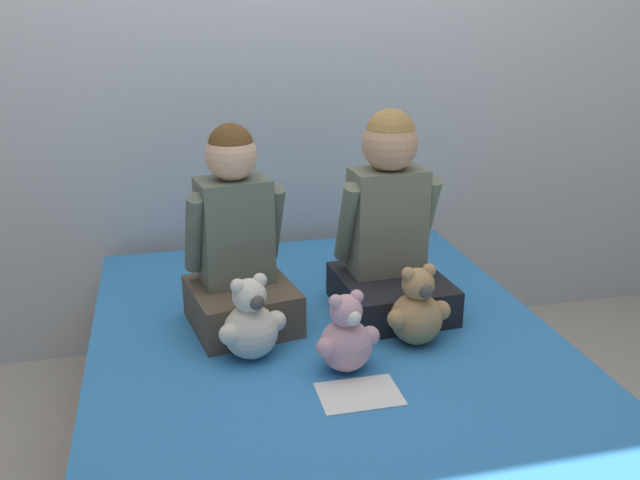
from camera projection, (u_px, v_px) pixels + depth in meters
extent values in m
cube|color=silver|center=(269.00, 43.00, 2.62)|extent=(8.00, 0.06, 2.50)
cube|color=#997F60|center=(336.00, 459.00, 2.04)|extent=(1.40, 1.95, 0.23)
cube|color=silver|center=(336.00, 397.00, 1.96)|extent=(1.37, 1.91, 0.20)
cube|color=#337FC6|center=(337.00, 362.00, 1.92)|extent=(1.38, 1.93, 0.03)
cube|color=brown|center=(242.00, 306.00, 2.08)|extent=(0.35, 0.36, 0.13)
cube|color=#5B6656|center=(235.00, 231.00, 2.04)|extent=(0.23, 0.18, 0.32)
sphere|color=#DBAD89|center=(231.00, 155.00, 1.96)|extent=(0.15, 0.15, 0.15)
sphere|color=brown|center=(231.00, 146.00, 1.95)|extent=(0.13, 0.13, 0.13)
cylinder|color=#5B6656|center=(195.00, 234.00, 1.99)|extent=(0.08, 0.15, 0.26)
cylinder|color=#5B6656|center=(273.00, 223.00, 2.08)|extent=(0.08, 0.15, 0.26)
cube|color=black|center=(391.00, 293.00, 2.19)|extent=(0.35, 0.39, 0.12)
cube|color=slate|center=(387.00, 221.00, 2.16)|extent=(0.24, 0.15, 0.34)
sphere|color=tan|center=(390.00, 144.00, 2.07)|extent=(0.17, 0.17, 0.17)
sphere|color=#A37A42|center=(390.00, 134.00, 2.06)|extent=(0.15, 0.15, 0.15)
cylinder|color=slate|center=(348.00, 223.00, 2.12)|extent=(0.06, 0.15, 0.28)
cylinder|color=slate|center=(426.00, 215.00, 2.19)|extent=(0.06, 0.15, 0.28)
sphere|color=silver|center=(251.00, 332.00, 1.90)|extent=(0.15, 0.15, 0.15)
sphere|color=silver|center=(249.00, 295.00, 1.86)|extent=(0.10, 0.10, 0.10)
sphere|color=#4C4742|center=(257.00, 302.00, 1.83)|extent=(0.04, 0.04, 0.04)
sphere|color=silver|center=(238.00, 286.00, 1.83)|extent=(0.04, 0.04, 0.04)
sphere|color=silver|center=(260.00, 280.00, 1.87)|extent=(0.04, 0.04, 0.04)
sphere|color=silver|center=(229.00, 334.00, 1.84)|extent=(0.06, 0.06, 0.06)
sphere|color=silver|center=(276.00, 321.00, 1.92)|extent=(0.06, 0.06, 0.06)
sphere|color=tan|center=(416.00, 318.00, 1.98)|extent=(0.15, 0.15, 0.15)
sphere|color=tan|center=(418.00, 284.00, 1.94)|extent=(0.10, 0.10, 0.10)
sphere|color=#4C4742|center=(425.00, 291.00, 1.91)|extent=(0.04, 0.04, 0.04)
sphere|color=tan|center=(408.00, 274.00, 1.91)|extent=(0.04, 0.04, 0.04)
sphere|color=tan|center=(429.00, 270.00, 1.94)|extent=(0.04, 0.04, 0.04)
sphere|color=tan|center=(397.00, 319.00, 1.93)|extent=(0.06, 0.06, 0.06)
sphere|color=tan|center=(441.00, 310.00, 1.98)|extent=(0.06, 0.06, 0.06)
sphere|color=#DBA3B2|center=(346.00, 345.00, 1.83)|extent=(0.14, 0.14, 0.14)
sphere|color=#DBA3B2|center=(346.00, 311.00, 1.80)|extent=(0.09, 0.09, 0.09)
sphere|color=white|center=(353.00, 318.00, 1.77)|extent=(0.04, 0.04, 0.04)
sphere|color=#DBA3B2|center=(336.00, 301.00, 1.77)|extent=(0.04, 0.04, 0.04)
sphere|color=#DBA3B2|center=(357.00, 296.00, 1.80)|extent=(0.04, 0.04, 0.04)
sphere|color=#DBA3B2|center=(326.00, 348.00, 1.79)|extent=(0.05, 0.05, 0.05)
sphere|color=#DBA3B2|center=(370.00, 336.00, 1.85)|extent=(0.05, 0.05, 0.05)
cube|color=white|center=(359.00, 394.00, 1.74)|extent=(0.21, 0.15, 0.00)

